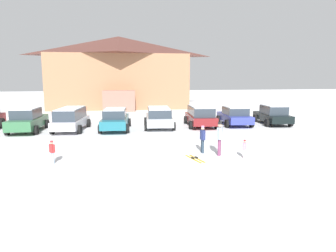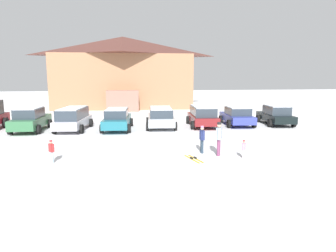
{
  "view_description": "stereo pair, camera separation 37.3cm",
  "coord_description": "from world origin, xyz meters",
  "px_view_note": "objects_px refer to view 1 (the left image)",
  "views": [
    {
      "loc": [
        -1.65,
        -9.62,
        3.82
      ],
      "look_at": [
        1.28,
        6.55,
        1.16
      ],
      "focal_mm": 32.0,
      "sensor_mm": 36.0,
      "label": 1
    },
    {
      "loc": [
        -1.29,
        -9.68,
        3.82
      ],
      "look_at": [
        1.28,
        6.55,
        1.16
      ],
      "focal_mm": 32.0,
      "sensor_mm": 36.0,
      "label": 2
    }
  ],
  "objects_px": {
    "parked_teal_hatchback": "(115,119)",
    "parked_blue_hatchback": "(235,116)",
    "parked_maroon_van": "(200,115)",
    "skier_child_in_pink_snowsuit": "(244,148)",
    "skier_child_in_red_jacket": "(52,151)",
    "skier_teen_in_navy_coat": "(203,138)",
    "ski_lodge": "(119,72)",
    "pair_of_skis": "(195,159)",
    "parked_white_suv": "(71,118)",
    "parked_silver_wagon": "(159,117)",
    "parked_green_coupe": "(27,120)",
    "parked_black_sedan": "(273,115)",
    "skier_adult_in_blue_parka": "(220,137)"
  },
  "relations": [
    {
      "from": "parked_teal_hatchback",
      "to": "parked_blue_hatchback",
      "type": "height_order",
      "value": "parked_teal_hatchback"
    },
    {
      "from": "parked_maroon_van",
      "to": "skier_child_in_pink_snowsuit",
      "type": "relative_size",
      "value": 5.21
    },
    {
      "from": "skier_child_in_red_jacket",
      "to": "parked_maroon_van",
      "type": "bearing_deg",
      "value": 43.22
    },
    {
      "from": "parked_blue_hatchback",
      "to": "skier_child_in_pink_snowsuit",
      "type": "bearing_deg",
      "value": -110.04
    },
    {
      "from": "skier_teen_in_navy_coat",
      "to": "skier_child_in_red_jacket",
      "type": "bearing_deg",
      "value": -174.53
    },
    {
      "from": "ski_lodge",
      "to": "pair_of_skis",
      "type": "xyz_separation_m",
      "value": [
        2.91,
        -26.96,
        -4.56
      ]
    },
    {
      "from": "parked_maroon_van",
      "to": "parked_white_suv",
      "type": "bearing_deg",
      "value": -178.66
    },
    {
      "from": "parked_maroon_van",
      "to": "parked_blue_hatchback",
      "type": "bearing_deg",
      "value": 0.88
    },
    {
      "from": "parked_blue_hatchback",
      "to": "skier_child_in_red_jacket",
      "type": "height_order",
      "value": "parked_blue_hatchback"
    },
    {
      "from": "parked_silver_wagon",
      "to": "pair_of_skis",
      "type": "height_order",
      "value": "parked_silver_wagon"
    },
    {
      "from": "skier_teen_in_navy_coat",
      "to": "skier_child_in_red_jacket",
      "type": "relative_size",
      "value": 1.34
    },
    {
      "from": "parked_green_coupe",
      "to": "skier_teen_in_navy_coat",
      "type": "relative_size",
      "value": 3.26
    },
    {
      "from": "parked_white_suv",
      "to": "pair_of_skis",
      "type": "height_order",
      "value": "parked_white_suv"
    },
    {
      "from": "parked_white_suv",
      "to": "skier_child_in_pink_snowsuit",
      "type": "relative_size",
      "value": 5.46
    },
    {
      "from": "parked_black_sedan",
      "to": "skier_adult_in_blue_parka",
      "type": "distance_m",
      "value": 11.73
    },
    {
      "from": "parked_blue_hatchback",
      "to": "parked_black_sedan",
      "type": "xyz_separation_m",
      "value": [
        3.28,
        -0.13,
        0.03
      ]
    },
    {
      "from": "skier_child_in_pink_snowsuit",
      "to": "ski_lodge",
      "type": "bearing_deg",
      "value": 100.99
    },
    {
      "from": "parked_blue_hatchback",
      "to": "parked_black_sedan",
      "type": "bearing_deg",
      "value": -2.31
    },
    {
      "from": "ski_lodge",
      "to": "parked_maroon_van",
      "type": "xyz_separation_m",
      "value": [
        5.91,
        -17.64,
        -3.7
      ]
    },
    {
      "from": "parked_white_suv",
      "to": "parked_maroon_van",
      "type": "relative_size",
      "value": 1.05
    },
    {
      "from": "parked_silver_wagon",
      "to": "skier_child_in_red_jacket",
      "type": "relative_size",
      "value": 4.3
    },
    {
      "from": "skier_child_in_red_jacket",
      "to": "parked_black_sedan",
      "type": "bearing_deg",
      "value": 29.44
    },
    {
      "from": "parked_teal_hatchback",
      "to": "ski_lodge",
      "type": "bearing_deg",
      "value": 87.7
    },
    {
      "from": "parked_teal_hatchback",
      "to": "parked_black_sedan",
      "type": "relative_size",
      "value": 1.09
    },
    {
      "from": "ski_lodge",
      "to": "parked_teal_hatchback",
      "type": "relative_size",
      "value": 3.66
    },
    {
      "from": "parked_white_suv",
      "to": "parked_blue_hatchback",
      "type": "height_order",
      "value": "parked_white_suv"
    },
    {
      "from": "parked_green_coupe",
      "to": "parked_silver_wagon",
      "type": "bearing_deg",
      "value": -0.34
    },
    {
      "from": "parked_maroon_van",
      "to": "skier_teen_in_navy_coat",
      "type": "relative_size",
      "value": 3.31
    },
    {
      "from": "skier_adult_in_blue_parka",
      "to": "pair_of_skis",
      "type": "distance_m",
      "value": 1.72
    },
    {
      "from": "parked_blue_hatchback",
      "to": "skier_teen_in_navy_coat",
      "type": "relative_size",
      "value": 3.11
    },
    {
      "from": "parked_white_suv",
      "to": "skier_child_in_red_jacket",
      "type": "relative_size",
      "value": 4.65
    },
    {
      "from": "parked_blue_hatchback",
      "to": "skier_adult_in_blue_parka",
      "type": "xyz_separation_m",
      "value": [
        -4.51,
        -8.9,
        0.16
      ]
    },
    {
      "from": "pair_of_skis",
      "to": "parked_green_coupe",
      "type": "bearing_deg",
      "value": 136.75
    },
    {
      "from": "parked_green_coupe",
      "to": "skier_child_in_red_jacket",
      "type": "relative_size",
      "value": 4.38
    },
    {
      "from": "ski_lodge",
      "to": "pair_of_skis",
      "type": "height_order",
      "value": "ski_lodge"
    },
    {
      "from": "skier_adult_in_blue_parka",
      "to": "skier_child_in_red_jacket",
      "type": "xyz_separation_m",
      "value": [
        -7.87,
        -0.07,
        -0.35
      ]
    },
    {
      "from": "skier_adult_in_blue_parka",
      "to": "skier_child_in_red_jacket",
      "type": "relative_size",
      "value": 1.59
    },
    {
      "from": "ski_lodge",
      "to": "skier_adult_in_blue_parka",
      "type": "bearing_deg",
      "value": -80.81
    },
    {
      "from": "skier_teen_in_navy_coat",
      "to": "pair_of_skis",
      "type": "bearing_deg",
      "value": -122.61
    },
    {
      "from": "parked_maroon_van",
      "to": "pair_of_skis",
      "type": "distance_m",
      "value": 9.83
    },
    {
      "from": "parked_teal_hatchback",
      "to": "skier_child_in_red_jacket",
      "type": "bearing_deg",
      "value": -108.77
    },
    {
      "from": "parked_white_suv",
      "to": "parked_silver_wagon",
      "type": "distance_m",
      "value": 6.47
    },
    {
      "from": "pair_of_skis",
      "to": "parked_blue_hatchback",
      "type": "bearing_deg",
      "value": 57.86
    },
    {
      "from": "skier_child_in_pink_snowsuit",
      "to": "pair_of_skis",
      "type": "relative_size",
      "value": 0.59
    },
    {
      "from": "parked_white_suv",
      "to": "parked_blue_hatchback",
      "type": "relative_size",
      "value": 1.11
    },
    {
      "from": "skier_teen_in_navy_coat",
      "to": "skier_child_in_pink_snowsuit",
      "type": "bearing_deg",
      "value": -38.46
    },
    {
      "from": "parked_green_coupe",
      "to": "ski_lodge",
      "type": "bearing_deg",
      "value": 68.71
    },
    {
      "from": "parked_white_suv",
      "to": "skier_adult_in_blue_parka",
      "type": "distance_m",
      "value": 11.9
    },
    {
      "from": "parked_teal_hatchback",
      "to": "skier_adult_in_blue_parka",
      "type": "xyz_separation_m",
      "value": [
        5.02,
        -8.34,
        0.13
      ]
    },
    {
      "from": "parked_blue_hatchback",
      "to": "skier_adult_in_blue_parka",
      "type": "bearing_deg",
      "value": -116.85
    }
  ]
}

